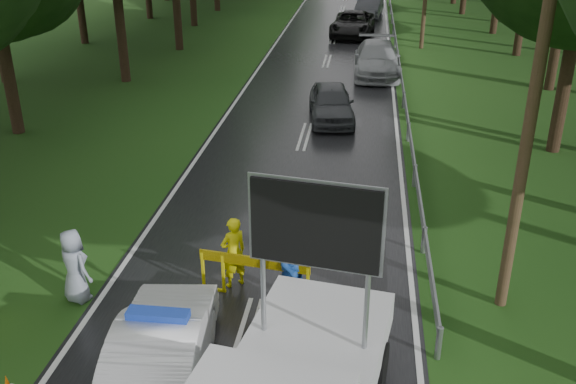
% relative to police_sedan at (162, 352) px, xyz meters
% --- Properties ---
extents(ground, '(160.00, 160.00, 0.00)m').
position_rel_police_sedan_xyz_m(ground, '(1.18, 1.32, -0.71)').
color(ground, '#1A4313').
rests_on(ground, ground).
extents(road, '(7.00, 140.00, 0.02)m').
position_rel_police_sedan_xyz_m(road, '(1.18, 31.32, -0.70)').
color(road, black).
rests_on(road, ground).
extents(guardrail, '(0.12, 60.06, 0.70)m').
position_rel_police_sedan_xyz_m(guardrail, '(4.88, 30.98, -0.16)').
color(guardrail, gray).
rests_on(guardrail, ground).
extents(utility_pole_near, '(1.40, 0.24, 10.00)m').
position_rel_police_sedan_xyz_m(utility_pole_near, '(6.38, 3.32, 4.35)').
color(utility_pole_near, '#3F331D').
rests_on(utility_pole_near, ground).
extents(police_sedan, '(1.97, 4.43, 1.55)m').
position_rel_police_sedan_xyz_m(police_sedan, '(0.00, 0.00, 0.00)').
color(police_sedan, white).
rests_on(police_sedan, ground).
extents(barrier, '(2.43, 0.42, 1.01)m').
position_rel_police_sedan_xyz_m(barrier, '(1.13, 2.89, 0.06)').
color(barrier, yellow).
rests_on(barrier, ground).
extents(officer, '(0.73, 0.71, 1.68)m').
position_rel_police_sedan_xyz_m(officer, '(0.60, 3.32, 0.13)').
color(officer, yellow).
rests_on(officer, ground).
extents(civilian, '(1.17, 1.05, 1.99)m').
position_rel_police_sedan_xyz_m(civilian, '(2.06, 2.76, 0.28)').
color(civilian, '#174399').
rests_on(civilian, ground).
extents(bystander_right, '(0.97, 0.87, 1.67)m').
position_rel_police_sedan_xyz_m(bystander_right, '(-2.62, 2.36, 0.12)').
color(bystander_right, gray).
rests_on(bystander_right, ground).
extents(queue_car_first, '(2.14, 4.26, 1.39)m').
position_rel_police_sedan_xyz_m(queue_car_first, '(2.00, 15.40, -0.01)').
color(queue_car_first, '#393C40').
rests_on(queue_car_first, ground).
extents(queue_car_second, '(2.26, 5.37, 1.55)m').
position_rel_police_sedan_xyz_m(queue_car_second, '(3.78, 22.79, 0.06)').
color(queue_car_second, '#999BA0').
rests_on(queue_car_second, ground).
extents(queue_car_third, '(2.86, 5.58, 1.51)m').
position_rel_police_sedan_xyz_m(queue_car_third, '(2.30, 32.48, 0.04)').
color(queue_car_third, black).
rests_on(queue_car_third, ground).
extents(queue_car_fourth, '(2.13, 4.94, 1.58)m').
position_rel_police_sedan_xyz_m(queue_car_fourth, '(3.29, 39.89, 0.08)').
color(queue_car_fourth, '#3D3E44').
rests_on(queue_car_fourth, ground).
extents(cone_center, '(0.34, 0.34, 0.73)m').
position_rel_police_sedan_xyz_m(cone_center, '(1.49, 1.90, -0.36)').
color(cone_center, black).
rests_on(cone_center, ground).
extents(cone_far, '(0.32, 0.32, 0.68)m').
position_rel_police_sedan_xyz_m(cone_far, '(2.17, 5.65, -0.38)').
color(cone_far, black).
rests_on(cone_far, ground).
extents(cone_left_mid, '(0.35, 0.35, 0.74)m').
position_rel_police_sedan_xyz_m(cone_left_mid, '(-0.89, 1.82, -0.35)').
color(cone_left_mid, black).
rests_on(cone_left_mid, ground).
extents(cone_right, '(0.33, 0.33, 0.70)m').
position_rel_police_sedan_xyz_m(cone_right, '(3.58, 4.93, -0.37)').
color(cone_right, black).
rests_on(cone_right, ground).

